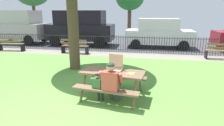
{
  "coord_description": "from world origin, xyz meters",
  "views": [
    {
      "loc": [
        2.05,
        -3.71,
        2.44
      ],
      "look_at": [
        0.93,
        2.39,
        0.75
      ],
      "focal_mm": 30.86,
      "sensor_mm": 36.0,
      "label": 1
    }
  ],
  "objects_px": {
    "picnic_table_foreground": "(112,77)",
    "pizza_box_open": "(115,67)",
    "child_at_table": "(98,85)",
    "parked_car_left": "(17,26)",
    "park_bench_left": "(11,44)",
    "park_bench_right": "(222,51)",
    "pizza_slice_on_table": "(130,73)",
    "park_bench_center": "(75,46)",
    "adult_at_table": "(111,82)",
    "parked_car_center": "(81,27)",
    "parked_car_right": "(159,33)"
  },
  "relations": [
    {
      "from": "pizza_box_open",
      "to": "park_bench_center",
      "type": "relative_size",
      "value": 0.31
    },
    {
      "from": "adult_at_table",
      "to": "park_bench_right",
      "type": "distance_m",
      "value": 7.57
    },
    {
      "from": "park_bench_center",
      "to": "picnic_table_foreground",
      "type": "bearing_deg",
      "value": -59.12
    },
    {
      "from": "park_bench_right",
      "to": "parked_car_right",
      "type": "bearing_deg",
      "value": 137.26
    },
    {
      "from": "picnic_table_foreground",
      "to": "parked_car_center",
      "type": "bearing_deg",
      "value": 114.83
    },
    {
      "from": "adult_at_table",
      "to": "parked_car_right",
      "type": "bearing_deg",
      "value": 79.65
    },
    {
      "from": "child_at_table",
      "to": "park_bench_center",
      "type": "distance_m",
      "value": 6.6
    },
    {
      "from": "park_bench_center",
      "to": "parked_car_left",
      "type": "bearing_deg",
      "value": 153.35
    },
    {
      "from": "pizza_slice_on_table",
      "to": "adult_at_table",
      "type": "bearing_deg",
      "value": -136.61
    },
    {
      "from": "park_bench_left",
      "to": "park_bench_right",
      "type": "height_order",
      "value": "same"
    },
    {
      "from": "child_at_table",
      "to": "park_bench_left",
      "type": "relative_size",
      "value": 0.54
    },
    {
      "from": "parked_car_center",
      "to": "park_bench_right",
      "type": "bearing_deg",
      "value": -18.37
    },
    {
      "from": "picnic_table_foreground",
      "to": "child_at_table",
      "type": "bearing_deg",
      "value": -121.51
    },
    {
      "from": "child_at_table",
      "to": "park_bench_right",
      "type": "xyz_separation_m",
      "value": [
        5.06,
        5.91,
        -0.11
      ]
    },
    {
      "from": "adult_at_table",
      "to": "park_bench_left",
      "type": "height_order",
      "value": "adult_at_table"
    },
    {
      "from": "picnic_table_foreground",
      "to": "child_at_table",
      "type": "distance_m",
      "value": 0.58
    },
    {
      "from": "child_at_table",
      "to": "parked_car_left",
      "type": "xyz_separation_m",
      "value": [
        -8.63,
        8.76,
        0.78
      ]
    },
    {
      "from": "pizza_box_open",
      "to": "pizza_slice_on_table",
      "type": "xyz_separation_m",
      "value": [
        0.45,
        -0.16,
        -0.1
      ]
    },
    {
      "from": "picnic_table_foreground",
      "to": "park_bench_center",
      "type": "distance_m",
      "value": 6.32
    },
    {
      "from": "parked_car_center",
      "to": "parked_car_right",
      "type": "distance_m",
      "value": 5.51
    },
    {
      "from": "pizza_box_open",
      "to": "park_bench_center",
      "type": "distance_m",
      "value": 6.31
    },
    {
      "from": "pizza_box_open",
      "to": "adult_at_table",
      "type": "relative_size",
      "value": 0.42
    },
    {
      "from": "picnic_table_foreground",
      "to": "park_bench_right",
      "type": "distance_m",
      "value": 7.22
    },
    {
      "from": "picnic_table_foreground",
      "to": "park_bench_left",
      "type": "relative_size",
      "value": 1.22
    },
    {
      "from": "park_bench_right",
      "to": "parked_car_right",
      "type": "height_order",
      "value": "parked_car_right"
    },
    {
      "from": "adult_at_table",
      "to": "park_bench_left",
      "type": "xyz_separation_m",
      "value": [
        -7.52,
        5.94,
        -0.24
      ]
    },
    {
      "from": "picnic_table_foreground",
      "to": "park_bench_center",
      "type": "bearing_deg",
      "value": 120.88
    },
    {
      "from": "park_bench_left",
      "to": "park_bench_right",
      "type": "relative_size",
      "value": 1.01
    },
    {
      "from": "pizza_box_open",
      "to": "child_at_table",
      "type": "distance_m",
      "value": 0.75
    },
    {
      "from": "park_bench_left",
      "to": "parked_car_left",
      "type": "distance_m",
      "value": 3.33
    },
    {
      "from": "pizza_box_open",
      "to": "park_bench_right",
      "type": "xyz_separation_m",
      "value": [
        4.71,
        5.36,
        -0.47
      ]
    },
    {
      "from": "pizza_box_open",
      "to": "parked_car_right",
      "type": "relative_size",
      "value": 0.11
    },
    {
      "from": "picnic_table_foreground",
      "to": "pizza_box_open",
      "type": "bearing_deg",
      "value": 49.37
    },
    {
      "from": "parked_car_center",
      "to": "parked_car_right",
      "type": "xyz_separation_m",
      "value": [
        5.5,
        0.0,
        -0.3
      ]
    },
    {
      "from": "park_bench_left",
      "to": "parked_car_center",
      "type": "height_order",
      "value": "parked_car_center"
    },
    {
      "from": "pizza_slice_on_table",
      "to": "park_bench_left",
      "type": "xyz_separation_m",
      "value": [
        -7.96,
        5.52,
        -0.36
      ]
    },
    {
      "from": "parked_car_left",
      "to": "pizza_box_open",
      "type": "bearing_deg",
      "value": -42.43
    },
    {
      "from": "pizza_slice_on_table",
      "to": "parked_car_left",
      "type": "relative_size",
      "value": 0.06
    },
    {
      "from": "parked_car_center",
      "to": "pizza_box_open",
      "type": "bearing_deg",
      "value": -64.68
    },
    {
      "from": "pizza_slice_on_table",
      "to": "park_bench_center",
      "type": "height_order",
      "value": "park_bench_center"
    },
    {
      "from": "child_at_table",
      "to": "park_bench_center",
      "type": "relative_size",
      "value": 0.54
    },
    {
      "from": "pizza_box_open",
      "to": "parked_car_center",
      "type": "height_order",
      "value": "parked_car_center"
    },
    {
      "from": "parked_car_left",
      "to": "park_bench_right",
      "type": "bearing_deg",
      "value": -11.77
    },
    {
      "from": "child_at_table",
      "to": "park_bench_right",
      "type": "distance_m",
      "value": 7.78
    },
    {
      "from": "picnic_table_foreground",
      "to": "adult_at_table",
      "type": "height_order",
      "value": "adult_at_table"
    },
    {
      "from": "parked_car_right",
      "to": "pizza_box_open",
      "type": "bearing_deg",
      "value": -101.15
    },
    {
      "from": "pizza_box_open",
      "to": "park_bench_center",
      "type": "xyz_separation_m",
      "value": [
        -3.3,
        5.36,
        -0.47
      ]
    },
    {
      "from": "picnic_table_foreground",
      "to": "parked_car_center",
      "type": "xyz_separation_m",
      "value": [
        -3.83,
        8.27,
        0.71
      ]
    },
    {
      "from": "picnic_table_foreground",
      "to": "pizza_box_open",
      "type": "distance_m",
      "value": 0.3
    },
    {
      "from": "picnic_table_foreground",
      "to": "pizza_box_open",
      "type": "xyz_separation_m",
      "value": [
        0.06,
        0.06,
        0.28
      ]
    }
  ]
}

